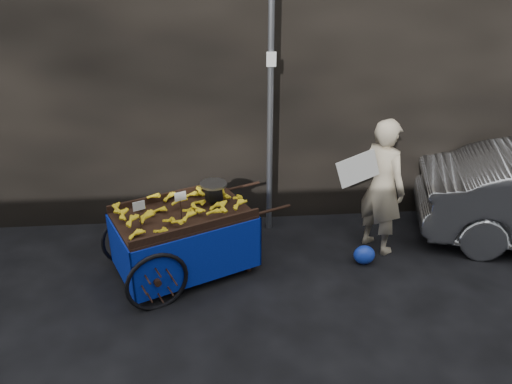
{
  "coord_description": "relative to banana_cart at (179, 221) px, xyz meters",
  "views": [
    {
      "loc": [
        -0.4,
        -4.92,
        3.61
      ],
      "look_at": [
        0.05,
        0.5,
        0.96
      ],
      "focal_mm": 35.0,
      "sensor_mm": 36.0,
      "label": 1
    }
  ],
  "objects": [
    {
      "name": "ground",
      "position": [
        0.88,
        -0.29,
        -0.72
      ],
      "size": [
        80.0,
        80.0,
        0.0
      ],
      "primitive_type": "plane",
      "color": "black",
      "rests_on": "ground"
    },
    {
      "name": "building_wall",
      "position": [
        1.28,
        2.31,
        1.78
      ],
      "size": [
        13.5,
        2.0,
        5.0
      ],
      "color": "black",
      "rests_on": "ground"
    },
    {
      "name": "street_pole",
      "position": [
        1.18,
        1.01,
        1.29
      ],
      "size": [
        0.12,
        0.1,
        4.0
      ],
      "color": "slate",
      "rests_on": "ground"
    },
    {
      "name": "banana_cart",
      "position": [
        0.0,
        0.0,
        0.0
      ],
      "size": [
        2.35,
        1.75,
        1.17
      ],
      "rotation": [
        0.0,
        0.0,
        0.42
      ],
      "color": "black",
      "rests_on": "ground"
    },
    {
      "name": "vendor",
      "position": [
        2.56,
        0.36,
        0.18
      ],
      "size": [
        1.03,
        0.78,
        1.8
      ],
      "rotation": [
        0.0,
        0.0,
        2.14
      ],
      "color": "#BCAB8B",
      "rests_on": "ground"
    },
    {
      "name": "plastic_bag",
      "position": [
        2.3,
        -0.01,
        -0.6
      ],
      "size": [
        0.27,
        0.22,
        0.25
      ],
      "primitive_type": "ellipsoid",
      "color": "#1A39C6",
      "rests_on": "ground"
    }
  ]
}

